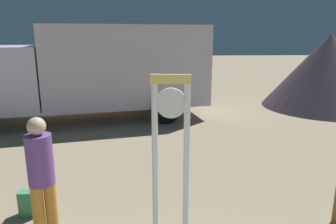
# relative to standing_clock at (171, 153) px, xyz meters

# --- Properties ---
(standing_clock) EXTENTS (0.44, 0.14, 2.23)m
(standing_clock) POSITION_rel_standing_clock_xyz_m (0.00, 0.00, 0.00)
(standing_clock) COLOR white
(standing_clock) RESTS_ON ground_plane
(person_near_clock) EXTENTS (0.32, 0.32, 1.68)m
(person_near_clock) POSITION_rel_standing_clock_xyz_m (-1.60, 0.38, -0.40)
(person_near_clock) COLOR orange
(person_near_clock) RESTS_ON ground_plane
(backpack) EXTENTS (0.28, 0.22, 0.38)m
(backpack) POSITION_rel_standing_clock_xyz_m (-2.05, 1.02, -1.15)
(backpack) COLOR #419360
(backpack) RESTS_ON ground_plane
(box_truck_near) EXTENTS (7.38, 3.83, 2.92)m
(box_truck_near) POSITION_rel_standing_clock_xyz_m (-1.71, 6.69, 0.26)
(box_truck_near) COLOR silver
(box_truck_near) RESTS_ON ground_plane
(dome_tent) EXTENTS (4.43, 4.43, 2.70)m
(dome_tent) POSITION_rel_standing_clock_xyz_m (6.21, 7.81, 0.02)
(dome_tent) COLOR #453A44
(dome_tent) RESTS_ON ground_plane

